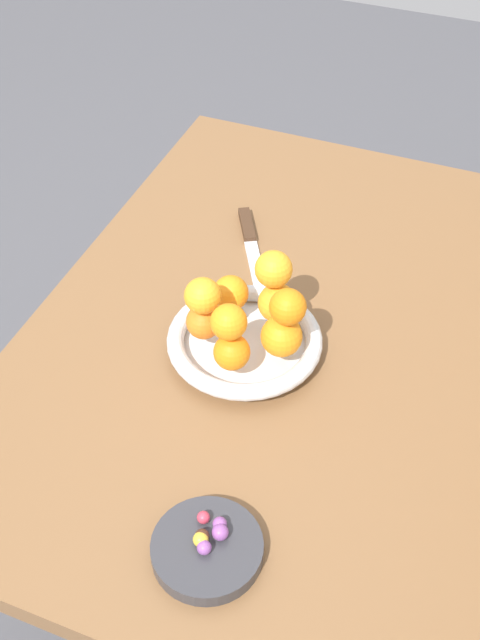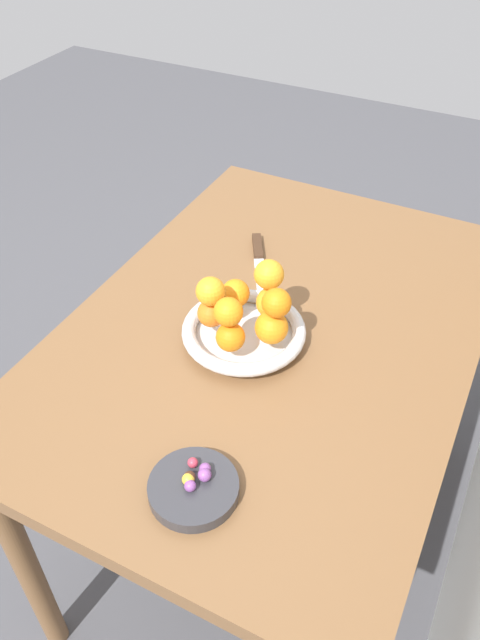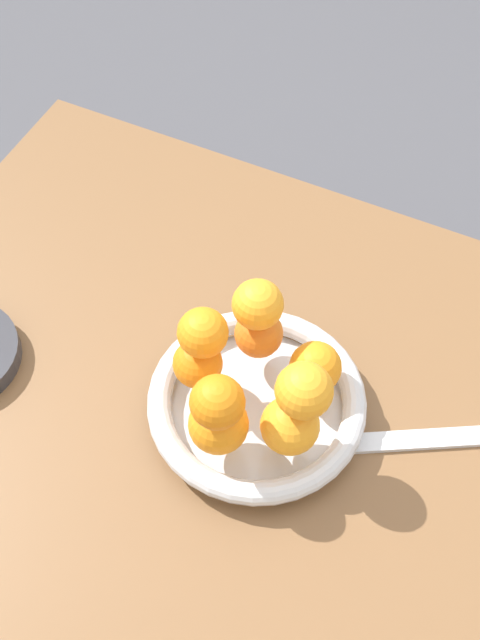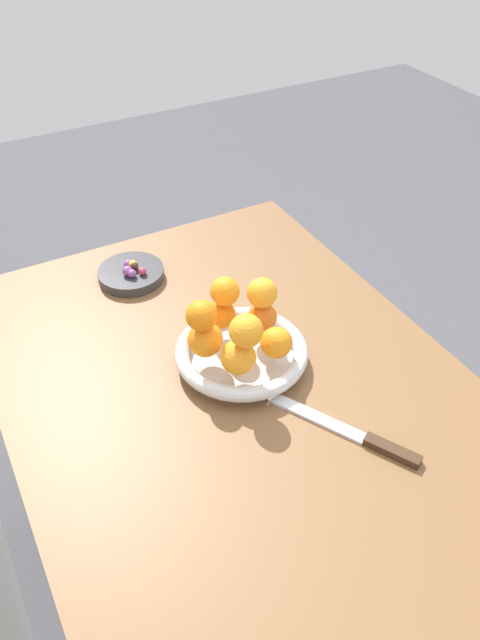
# 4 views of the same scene
# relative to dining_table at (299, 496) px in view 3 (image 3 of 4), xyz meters

# --- Properties ---
(ground_plane) EXTENTS (6.00, 6.00, 0.00)m
(ground_plane) POSITION_rel_dining_table_xyz_m (0.00, 0.00, -0.65)
(ground_plane) COLOR #4C4C51
(dining_table) EXTENTS (1.10, 0.76, 0.74)m
(dining_table) POSITION_rel_dining_table_xyz_m (0.00, 0.00, 0.00)
(dining_table) COLOR brown
(dining_table) RESTS_ON ground_plane
(fruit_bowl) EXTENTS (0.24, 0.24, 0.04)m
(fruit_bowl) POSITION_rel_dining_table_xyz_m (0.07, -0.03, 0.11)
(fruit_bowl) COLOR silver
(fruit_bowl) RESTS_ON dining_table
(orange_0) EXTENTS (0.05, 0.05, 0.05)m
(orange_0) POSITION_rel_dining_table_xyz_m (0.09, -0.09, 0.15)
(orange_0) COLOR orange
(orange_0) RESTS_ON fruit_bowl
(orange_1) EXTENTS (0.05, 0.05, 0.05)m
(orange_1) POSITION_rel_dining_table_xyz_m (0.14, -0.03, 0.15)
(orange_1) COLOR orange
(orange_1) RESTS_ON fruit_bowl
(orange_2) EXTENTS (0.06, 0.06, 0.06)m
(orange_2) POSITION_rel_dining_table_xyz_m (0.08, 0.03, 0.16)
(orange_2) COLOR orange
(orange_2) RESTS_ON fruit_bowl
(orange_3) EXTENTS (0.06, 0.06, 0.06)m
(orange_3) POSITION_rel_dining_table_xyz_m (0.02, -0.00, 0.16)
(orange_3) COLOR orange
(orange_3) RESTS_ON fruit_bowl
(orange_4) EXTENTS (0.06, 0.06, 0.06)m
(orange_4) POSITION_rel_dining_table_xyz_m (0.02, -0.07, 0.16)
(orange_4) COLOR orange
(orange_4) RESTS_ON fruit_bowl
(orange_5) EXTENTS (0.05, 0.05, 0.05)m
(orange_5) POSITION_rel_dining_table_xyz_m (0.10, -0.09, 0.21)
(orange_5) COLOR orange
(orange_5) RESTS_ON orange_0
(orange_6) EXTENTS (0.05, 0.05, 0.05)m
(orange_6) POSITION_rel_dining_table_xyz_m (0.13, -0.03, 0.21)
(orange_6) COLOR orange
(orange_6) RESTS_ON orange_1
(orange_7) EXTENTS (0.05, 0.05, 0.05)m
(orange_7) POSITION_rel_dining_table_xyz_m (0.08, 0.04, 0.22)
(orange_7) COLOR orange
(orange_7) RESTS_ON orange_2
(orange_8) EXTENTS (0.06, 0.06, 0.06)m
(orange_8) POSITION_rel_dining_table_xyz_m (0.01, -0.01, 0.22)
(orange_8) COLOR orange
(orange_8) RESTS_ON orange_3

